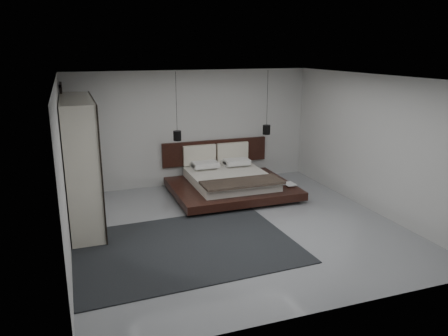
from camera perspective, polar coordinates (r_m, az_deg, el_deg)
name	(u,v)px	position (r m, az deg, el deg)	size (l,w,h in m)	color
floor	(236,226)	(8.44, 1.60, -7.60)	(6.00, 6.00, 0.00)	gray
ceiling	(237,78)	(7.79, 1.76, 11.73)	(6.00, 6.00, 0.00)	white
wall_back	(193,128)	(10.79, -4.13, 5.23)	(6.00, 6.00, 0.00)	#B4B4B2
wall_front	(327,211)	(5.44, 13.25, -5.45)	(6.00, 6.00, 0.00)	#B4B4B2
wall_left	(63,170)	(7.48, -20.27, -0.26)	(6.00, 6.00, 0.00)	#B4B4B2
wall_right	(373,144)	(9.48, 18.85, 3.02)	(6.00, 6.00, 0.00)	#B4B4B2
lattice_screen	(66,145)	(9.89, -19.93, 2.82)	(0.05, 0.90, 2.60)	black
bed	(229,181)	(10.21, 0.72, -1.77)	(2.72, 2.37, 1.07)	black
book_lower	(285,185)	(10.09, 7.98, -2.23)	(0.23, 0.30, 0.03)	#99724C
book_upper	(285,184)	(10.05, 7.96, -2.15)	(0.23, 0.32, 0.02)	#99724C
pendant_left	(177,135)	(10.02, -6.13, 4.25)	(0.18, 0.18, 1.54)	black
pendant_right	(266,129)	(10.76, 5.57, 5.03)	(0.19, 0.19, 1.54)	black
wardrobe	(81,162)	(8.68, -18.17, 0.72)	(0.58, 2.48, 2.43)	beige
rug	(183,247)	(7.62, -5.42, -10.25)	(3.80, 2.71, 0.02)	black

